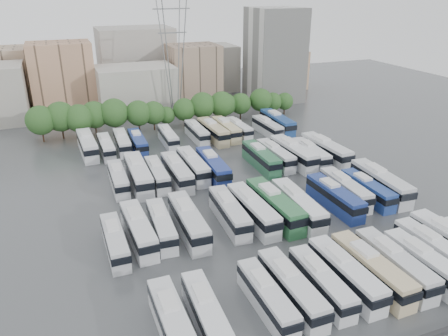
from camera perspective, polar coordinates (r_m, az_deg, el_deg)
name	(u,v)px	position (r m, az deg, el deg)	size (l,w,h in m)	color
ground	(247,202)	(69.66, 3.00, -4.40)	(220.00, 220.00, 0.00)	#424447
tree_line	(159,110)	(104.43, -8.43, 7.49)	(65.04, 7.99, 8.39)	black
city_buildings	(123,74)	(131.74, -13.04, 11.83)	(102.00, 35.00, 20.00)	#9E998E
apartment_tower	(275,55)	(130.34, 6.64, 14.43)	(14.00, 14.00, 26.00)	silver
electricity_pylon	(173,43)	(110.69, -6.70, 15.89)	(9.00, 6.91, 33.83)	slate
bus_r0_s1	(173,324)	(44.82, -6.67, -19.55)	(2.63, 11.58, 3.63)	silver
bus_r0_s2	(207,314)	(45.70, -2.29, -18.50)	(2.75, 11.20, 3.49)	silver
bus_r0_s4	(267,297)	(47.86, 5.62, -16.43)	(2.44, 10.88, 3.41)	silver
bus_r0_s5	(291,288)	(49.15, 8.81, -15.19)	(2.74, 11.83, 3.70)	silver
bus_r0_s6	(321,282)	(50.74, 12.57, -14.31)	(2.58, 11.05, 3.45)	silver
bus_r0_s7	(345,273)	(52.38, 15.58, -13.12)	(2.81, 12.00, 3.75)	silver
bus_r0_s8	(371,269)	(53.84, 18.66, -12.37)	(3.02, 12.41, 3.87)	#CEBA8E
bus_r0_s9	(395,264)	(55.72, 21.39, -11.55)	(2.75, 12.13, 3.80)	silver
bus_r0_s10	(425,264)	(57.12, 24.79, -11.30)	(2.85, 11.88, 3.71)	white
bus_r0_s11	(434,250)	(60.26, 25.76, -9.64)	(2.75, 11.77, 3.68)	silver
bus_r1_s0	(115,241)	(58.12, -14.06, -9.23)	(2.44, 10.89, 3.41)	silver
bus_r1_s1	(138,229)	(59.58, -11.12, -7.86)	(3.09, 12.26, 3.82)	silver
bus_r1_s2	(161,225)	(60.32, -8.18, -7.39)	(2.96, 11.30, 3.51)	silver
bus_r1_s3	(188,221)	(60.46, -4.68, -6.87)	(2.96, 12.82, 4.01)	silver
bus_r1_s5	(229,212)	(62.63, 0.71, -5.77)	(3.16, 12.22, 3.80)	silver
bus_r1_s6	(253,210)	(63.17, 3.78, -5.44)	(3.18, 12.91, 4.03)	silver
bus_r1_s7	(274,205)	(64.41, 6.61, -4.85)	(3.45, 13.65, 4.25)	#2F6D40
bus_r1_s8	(298,205)	(65.11, 9.63, -4.80)	(3.28, 13.04, 4.06)	white
bus_r1_s10	(335,197)	(68.98, 14.24, -3.67)	(2.93, 12.26, 3.83)	navy
bus_r1_s11	(345,189)	(72.10, 15.54, -2.65)	(3.07, 11.97, 3.73)	silver
bus_r1_s12	(367,189)	(73.15, 18.21, -2.67)	(2.49, 11.42, 3.58)	navy
bus_r1_s13	(381,182)	(75.64, 19.78, -1.77)	(3.60, 13.55, 4.21)	silver
bus_r2_s1	(118,179)	(75.50, -13.64, -1.35)	(2.59, 11.20, 3.50)	silver
bus_r2_s2	(138,174)	(75.60, -11.13, -0.78)	(3.20, 13.66, 4.27)	silver
bus_r2_s3	(157,174)	(75.92, -8.73, -0.79)	(2.71, 11.34, 3.54)	silver
bus_r2_s4	(177,172)	(75.95, -6.15, -0.48)	(2.78, 12.60, 3.95)	silver
bus_r2_s5	(193,165)	(78.31, -4.08, 0.34)	(2.80, 12.57, 3.94)	silver
bus_r2_s6	(213,166)	(77.61, -1.47, 0.22)	(3.24, 13.00, 4.05)	navy
bus_r2_s9	(261,158)	(81.94, 4.85, 1.35)	(2.88, 12.46, 3.90)	#2D6A44
bus_r2_s10	(275,155)	(83.77, 6.73, 1.70)	(2.82, 11.93, 3.73)	silver
bus_r2_s11	(293,153)	(84.52, 9.03, 1.95)	(3.44, 13.61, 4.24)	silver
bus_r2_s12	(311,154)	(85.63, 11.28, 1.87)	(3.15, 11.86, 3.69)	silver
bus_r2_s13	(326,150)	(87.27, 13.16, 2.30)	(3.56, 13.69, 4.26)	silver
bus_r3_s0	(87,145)	(92.26, -17.43, 2.91)	(3.41, 13.15, 4.09)	silver
bus_r3_s1	(106,147)	(91.07, -15.12, 2.71)	(2.51, 11.00, 3.44)	white
bus_r3_s2	(122,142)	(92.80, -13.16, 3.32)	(2.77, 11.41, 3.56)	silver
bus_r3_s3	(138,142)	(91.97, -11.19, 3.31)	(2.63, 11.37, 3.56)	navy
bus_r3_s5	(168,137)	(94.35, -7.31, 4.03)	(2.61, 10.96, 3.42)	silver
bus_r3_s7	(197,132)	(96.67, -3.57, 4.69)	(2.53, 11.39, 3.57)	silver
bus_r3_s8	(213,131)	(96.54, -1.45, 4.84)	(3.43, 12.92, 4.01)	#C4B287
bus_r3_s9	(226,129)	(98.26, 0.28, 5.10)	(2.81, 12.11, 3.79)	beige
bus_r3_s10	(238,128)	(99.48, 1.90, 5.20)	(2.80, 10.92, 3.40)	silver
bus_r3_s12	(267,127)	(100.68, 5.70, 5.36)	(2.82, 11.35, 3.54)	silver
bus_r3_s13	(277,122)	(103.36, 6.99, 5.95)	(3.09, 13.40, 4.19)	navy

